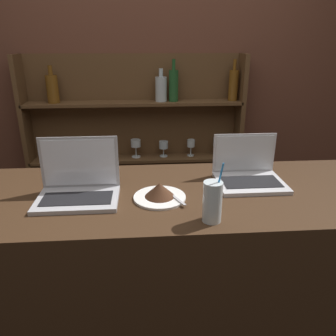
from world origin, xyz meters
The scene contains 7 objects.
bar_counter centered at (0.00, 0.35, 0.54)m, with size 2.13×0.69×1.08m.
back_wall centered at (0.00, 1.46, 1.35)m, with size 7.00×0.06×2.70m.
back_shelf centered at (-0.10, 1.39, 0.86)m, with size 1.54×0.18×1.62m.
laptop_near centered at (-0.32, 0.33, 1.14)m, with size 0.33×0.23×0.25m.
laptop_far centered at (0.44, 0.44, 1.13)m, with size 0.30×0.25×0.21m.
cake_plate centered at (0.02, 0.29, 1.11)m, with size 0.22×0.22×0.07m.
water_glass centered at (0.20, 0.09, 1.16)m, with size 0.07×0.07×0.23m.
Camera 1 is at (-0.04, -0.95, 1.70)m, focal length 35.00 mm.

